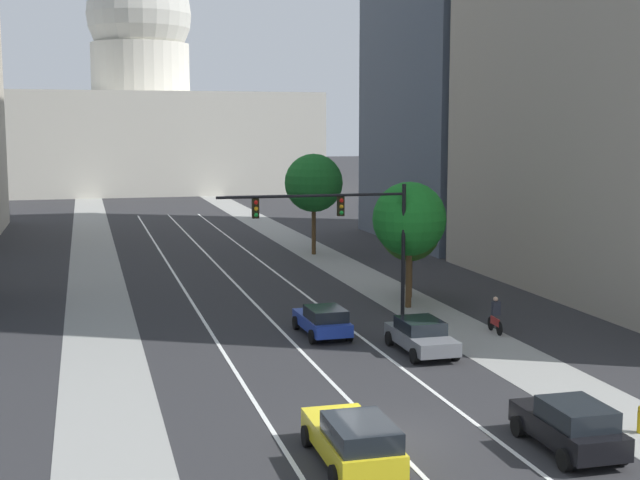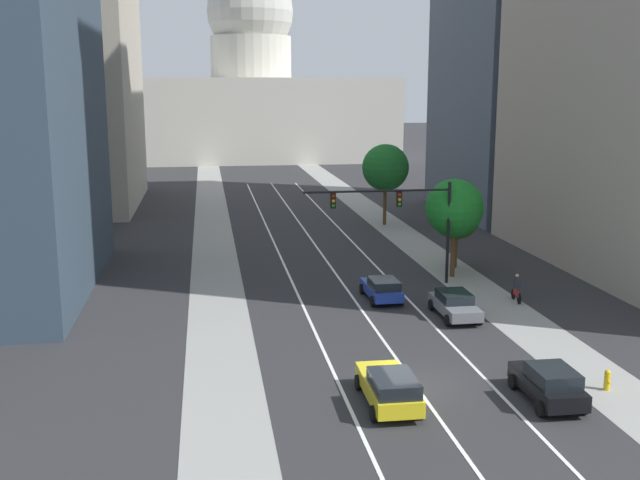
% 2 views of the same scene
% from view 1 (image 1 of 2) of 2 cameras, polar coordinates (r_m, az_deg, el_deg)
% --- Properties ---
extents(ground_plane, '(400.00, 400.00, 0.00)m').
position_cam_1_polar(ground_plane, '(65.66, -7.48, -0.93)').
color(ground_plane, '#2B2B2D').
extents(sidewalk_left, '(3.40, 130.00, 0.01)m').
position_cam_1_polar(sidewalk_left, '(60.13, -14.57, -1.88)').
color(sidewalk_left, gray).
rests_on(sidewalk_left, ground).
extents(sidewalk_right, '(3.40, 130.00, 0.01)m').
position_cam_1_polar(sidewalk_right, '(62.46, 0.61, -1.29)').
color(sidewalk_right, gray).
rests_on(sidewalk_right, ground).
extents(lane_stripe_left, '(0.16, 90.00, 0.01)m').
position_cam_1_polar(lane_stripe_left, '(50.58, -8.79, -3.46)').
color(lane_stripe_left, white).
rests_on(lane_stripe_left, ground).
extents(lane_stripe_center, '(0.16, 90.00, 0.01)m').
position_cam_1_polar(lane_stripe_center, '(51.03, -5.17, -3.31)').
color(lane_stripe_center, white).
rests_on(lane_stripe_center, ground).
extents(lane_stripe_right, '(0.16, 90.00, 0.01)m').
position_cam_1_polar(lane_stripe_right, '(51.69, -1.63, -3.14)').
color(lane_stripe_right, white).
rests_on(lane_stripe_right, ground).
extents(capitol_building, '(49.01, 29.46, 34.61)m').
position_cam_1_polar(capitol_building, '(133.36, -11.63, 7.72)').
color(capitol_building, beige).
rests_on(capitol_building, ground).
extents(car_blue, '(1.99, 4.21, 1.42)m').
position_cam_1_polar(car_blue, '(39.77, 0.20, -5.30)').
color(car_blue, '#1E389E').
rests_on(car_blue, ground).
extents(car_yellow, '(2.10, 4.64, 1.53)m').
position_cam_1_polar(car_yellow, '(25.06, 2.23, -12.95)').
color(car_yellow, yellow).
rests_on(car_yellow, ground).
extents(car_black, '(2.03, 4.15, 1.58)m').
position_cam_1_polar(car_black, '(27.11, 16.10, -11.62)').
color(car_black, black).
rests_on(car_black, ground).
extents(car_gray, '(2.02, 4.42, 1.43)m').
position_cam_1_polar(car_gray, '(37.19, 6.66, -6.26)').
color(car_gray, slate).
rests_on(car_gray, ground).
extents(traffic_signal_mast, '(9.59, 0.39, 6.68)m').
position_cam_1_polar(traffic_signal_mast, '(42.85, 1.66, 1.23)').
color(traffic_signal_mast, black).
rests_on(traffic_signal_mast, ground).
extents(cyclist, '(0.38, 1.70, 1.72)m').
position_cam_1_polar(cyclist, '(41.13, 11.47, -4.87)').
color(cyclist, black).
rests_on(cyclist, ground).
extents(street_tree_mid_right, '(3.89, 3.89, 6.68)m').
position_cam_1_polar(street_tree_mid_right, '(45.64, 5.90, 1.37)').
color(street_tree_mid_right, '#51381E').
rests_on(street_tree_mid_right, ground).
extents(street_tree_near_right, '(4.33, 4.33, 7.54)m').
position_cam_1_polar(street_tree_near_right, '(64.44, -0.42, 3.76)').
color(street_tree_near_right, '#51381E').
rests_on(street_tree_near_right, ground).
extents(street_tree_far_right, '(3.38, 3.38, 5.46)m').
position_cam_1_polar(street_tree_far_right, '(48.46, 5.94, 0.58)').
color(street_tree_far_right, '#51381E').
rests_on(street_tree_far_right, ground).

